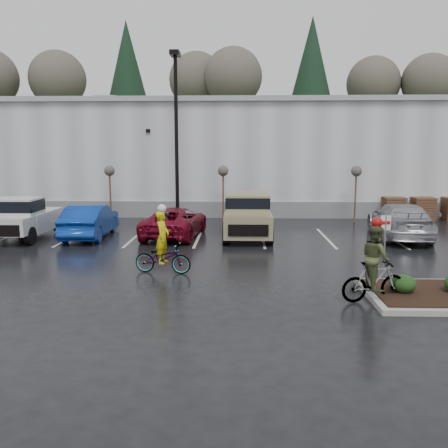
{
  "coord_description": "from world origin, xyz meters",
  "views": [
    {
      "loc": [
        -0.61,
        -13.95,
        4.14
      ],
      "look_at": [
        -1.17,
        3.9,
        1.3
      ],
      "focal_mm": 38.0,
      "sensor_mm": 36.0,
      "label": 1
    }
  ],
  "objects_px": {
    "sapling_mid": "(223,174)",
    "car_red": "(175,222)",
    "car_far_silver": "(400,221)",
    "cyclist_olive": "(375,271)",
    "pallet_stack_a": "(393,208)",
    "fire_lane_sign": "(385,241)",
    "sapling_west": "(110,174)",
    "cyclist_hivis": "(163,252)",
    "lamppost": "(176,120)",
    "sapling_east": "(356,174)",
    "pallet_stack_b": "(423,209)",
    "car_blue": "(90,221)",
    "suv_tan": "(247,216)",
    "pickup_white": "(27,217)"
  },
  "relations": [
    {
      "from": "pickup_white",
      "to": "car_far_silver",
      "type": "bearing_deg",
      "value": 1.3
    },
    {
      "from": "pallet_stack_b",
      "to": "car_far_silver",
      "type": "height_order",
      "value": "car_far_silver"
    },
    {
      "from": "car_far_silver",
      "to": "lamppost",
      "type": "bearing_deg",
      "value": -13.14
    },
    {
      "from": "sapling_east",
      "to": "pallet_stack_a",
      "type": "distance_m",
      "value": 3.39
    },
    {
      "from": "lamppost",
      "to": "pallet_stack_a",
      "type": "xyz_separation_m",
      "value": [
        12.5,
        2.0,
        -5.01
      ]
    },
    {
      "from": "car_far_silver",
      "to": "cyclist_hivis",
      "type": "distance_m",
      "value": 12.13
    },
    {
      "from": "sapling_west",
      "to": "sapling_east",
      "type": "distance_m",
      "value": 14.0
    },
    {
      "from": "sapling_east",
      "to": "car_red",
      "type": "height_order",
      "value": "sapling_east"
    },
    {
      "from": "cyclist_olive",
      "to": "car_red",
      "type": "bearing_deg",
      "value": 22.36
    },
    {
      "from": "sapling_west",
      "to": "pallet_stack_a",
      "type": "distance_m",
      "value": 16.66
    },
    {
      "from": "pallet_stack_b",
      "to": "car_far_silver",
      "type": "xyz_separation_m",
      "value": [
        -3.25,
        -5.78,
        0.14
      ]
    },
    {
      "from": "fire_lane_sign",
      "to": "lamppost",
      "type": "bearing_deg",
      "value": 123.46
    },
    {
      "from": "sapling_west",
      "to": "sapling_mid",
      "type": "bearing_deg",
      "value": 0.0
    },
    {
      "from": "car_blue",
      "to": "sapling_west",
      "type": "bearing_deg",
      "value": -87.47
    },
    {
      "from": "lamppost",
      "to": "pallet_stack_b",
      "type": "xyz_separation_m",
      "value": [
        14.2,
        2.0,
        -5.01
      ]
    },
    {
      "from": "car_red",
      "to": "cyclist_olive",
      "type": "distance_m",
      "value": 11.67
    },
    {
      "from": "sapling_west",
      "to": "pickup_white",
      "type": "height_order",
      "value": "sapling_west"
    },
    {
      "from": "pallet_stack_a",
      "to": "car_red",
      "type": "height_order",
      "value": "car_red"
    },
    {
      "from": "cyclist_hivis",
      "to": "cyclist_olive",
      "type": "distance_m",
      "value": 6.85
    },
    {
      "from": "sapling_mid",
      "to": "pallet_stack_b",
      "type": "relative_size",
      "value": 2.37
    },
    {
      "from": "fire_lane_sign",
      "to": "car_red",
      "type": "bearing_deg",
      "value": 132.9
    },
    {
      "from": "sapling_mid",
      "to": "car_red",
      "type": "xyz_separation_m",
      "value": [
        -2.14,
        -4.8,
        -2.02
      ]
    },
    {
      "from": "fire_lane_sign",
      "to": "cyclist_olive",
      "type": "xyz_separation_m",
      "value": [
        -0.71,
        -1.53,
        -0.55
      ]
    },
    {
      "from": "pallet_stack_a",
      "to": "fire_lane_sign",
      "type": "bearing_deg",
      "value": -108.81
    },
    {
      "from": "sapling_west",
      "to": "fire_lane_sign",
      "type": "bearing_deg",
      "value": -47.33
    },
    {
      "from": "pickup_white",
      "to": "car_far_silver",
      "type": "distance_m",
      "value": 17.55
    },
    {
      "from": "cyclist_olive",
      "to": "suv_tan",
      "type": "bearing_deg",
      "value": 6.24
    },
    {
      "from": "suv_tan",
      "to": "sapling_mid",
      "type": "bearing_deg",
      "value": 105.08
    },
    {
      "from": "car_red",
      "to": "pickup_white",
      "type": "bearing_deg",
      "value": 9.84
    },
    {
      "from": "pickup_white",
      "to": "cyclist_olive",
      "type": "height_order",
      "value": "cyclist_olive"
    },
    {
      "from": "sapling_west",
      "to": "cyclist_hivis",
      "type": "xyz_separation_m",
      "value": [
        4.85,
        -11.5,
        -2.01
      ]
    },
    {
      "from": "sapling_east",
      "to": "fire_lane_sign",
      "type": "height_order",
      "value": "sapling_east"
    },
    {
      "from": "suv_tan",
      "to": "car_far_silver",
      "type": "relative_size",
      "value": 0.91
    },
    {
      "from": "lamppost",
      "to": "sapling_mid",
      "type": "xyz_separation_m",
      "value": [
        2.5,
        1.0,
        -2.96
      ]
    },
    {
      "from": "fire_lane_sign",
      "to": "cyclist_hivis",
      "type": "bearing_deg",
      "value": 169.4
    },
    {
      "from": "car_far_silver",
      "to": "cyclist_olive",
      "type": "relative_size",
      "value": 2.4
    },
    {
      "from": "pickup_white",
      "to": "car_red",
      "type": "bearing_deg",
      "value": 3.15
    },
    {
      "from": "car_blue",
      "to": "cyclist_olive",
      "type": "xyz_separation_m",
      "value": [
        10.69,
        -9.22,
        0.07
      ]
    },
    {
      "from": "car_red",
      "to": "suv_tan",
      "type": "relative_size",
      "value": 0.99
    },
    {
      "from": "pallet_stack_b",
      "to": "car_blue",
      "type": "distance_m",
      "value": 18.82
    },
    {
      "from": "cyclist_hivis",
      "to": "cyclist_olive",
      "type": "xyz_separation_m",
      "value": [
        6.24,
        -2.83,
        0.13
      ]
    },
    {
      "from": "sapling_mid",
      "to": "car_red",
      "type": "relative_size",
      "value": 0.63
    },
    {
      "from": "pallet_stack_a",
      "to": "cyclist_olive",
      "type": "bearing_deg",
      "value": -109.44
    },
    {
      "from": "sapling_mid",
      "to": "sapling_east",
      "type": "relative_size",
      "value": 1.0
    },
    {
      "from": "car_blue",
      "to": "car_far_silver",
      "type": "distance_m",
      "value": 14.56
    },
    {
      "from": "car_red",
      "to": "suv_tan",
      "type": "xyz_separation_m",
      "value": [
        3.43,
        -0.02,
        0.33
      ]
    },
    {
      "from": "pallet_stack_a",
      "to": "lamppost",
      "type": "bearing_deg",
      "value": -170.91
    },
    {
      "from": "sapling_east",
      "to": "car_blue",
      "type": "bearing_deg",
      "value": -159.39
    },
    {
      "from": "sapling_west",
      "to": "suv_tan",
      "type": "xyz_separation_m",
      "value": [
        7.8,
        -4.82,
        -1.7
      ]
    },
    {
      "from": "sapling_mid",
      "to": "pickup_white",
      "type": "height_order",
      "value": "sapling_mid"
    }
  ]
}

